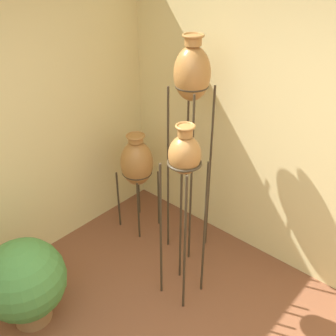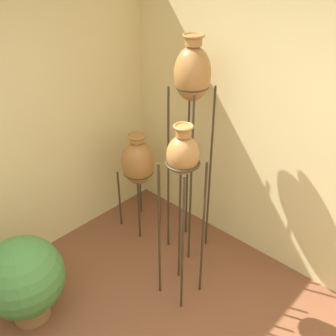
# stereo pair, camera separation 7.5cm
# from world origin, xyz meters

# --- Properties ---
(wall_right) EXTENTS (0.06, 8.19, 2.70)m
(wall_right) POSITION_xyz_m (2.13, 0.00, 1.35)
(wall_right) COLOR beige
(wall_right) RESTS_ON ground_plane
(vase_stand_tall) EXTENTS (0.30, 0.30, 2.09)m
(vase_stand_tall) POSITION_xyz_m (1.68, 1.06, 1.74)
(vase_stand_tall) COLOR #382D1E
(vase_stand_tall) RESTS_ON ground_plane
(vase_stand_medium) EXTENTS (0.27, 0.27, 1.62)m
(vase_stand_medium) POSITION_xyz_m (1.17, 0.71, 1.32)
(vase_stand_medium) COLOR #382D1E
(vase_stand_medium) RESTS_ON ground_plane
(vase_stand_short) EXTENTS (0.33, 0.33, 1.09)m
(vase_stand_short) POSITION_xyz_m (1.58, 1.65, 0.77)
(vase_stand_short) COLOR #382D1E
(vase_stand_short) RESTS_ON ground_plane
(potted_plant) EXTENTS (0.65, 0.65, 0.77)m
(potted_plant) POSITION_xyz_m (0.13, 1.43, 0.42)
(potted_plant) COLOR olive
(potted_plant) RESTS_ON ground_plane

